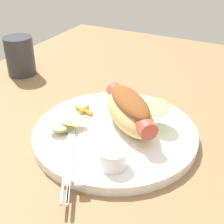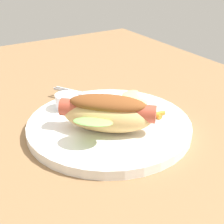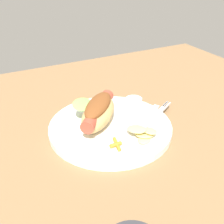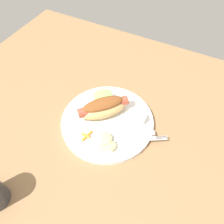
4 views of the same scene
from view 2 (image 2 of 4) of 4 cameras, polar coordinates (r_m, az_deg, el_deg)
ground_plane at (r=59.03cm, az=-2.56°, el=-3.58°), size 120.00×90.00×1.80cm
plate at (r=57.77cm, az=-0.49°, el=-2.33°), size 27.84×27.84×1.60cm
hot_dog at (r=53.31cm, az=-1.16°, el=-0.19°), size 14.30×14.83×5.95cm
sauce_ramekin at (r=61.90cm, az=-7.70°, el=1.78°), size 4.07×4.07×2.75cm
fork at (r=66.41cm, az=-3.39°, el=2.68°), size 15.34×9.64×0.40cm
knife at (r=64.43cm, az=-3.26°, el=1.86°), size 12.72×8.22×0.36cm
chips_pile at (r=63.62cm, az=3.52°, el=2.30°), size 6.36×7.16×2.00cm
carrot_garnish at (r=59.35cm, az=7.25°, el=-0.41°), size 2.52×4.15×0.86cm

